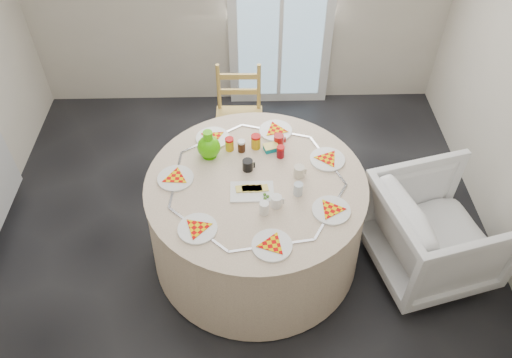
{
  "coord_description": "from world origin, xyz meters",
  "views": [
    {
      "loc": [
        0.06,
        -2.4,
        3.21
      ],
      "look_at": [
        0.12,
        -0.04,
        0.8
      ],
      "focal_mm": 35.0,
      "sensor_mm": 36.0,
      "label": 1
    }
  ],
  "objects_px": {
    "table": "(256,219)",
    "armchair": "(436,231)",
    "wooden_chair": "(239,118)",
    "green_pitcher": "(209,145)"
  },
  "relations": [
    {
      "from": "table",
      "to": "armchair",
      "type": "distance_m",
      "value": 1.3
    },
    {
      "from": "table",
      "to": "wooden_chair",
      "type": "relative_size",
      "value": 1.72
    },
    {
      "from": "wooden_chair",
      "to": "armchair",
      "type": "xyz_separation_m",
      "value": [
        1.42,
        -1.23,
        -0.08
      ]
    },
    {
      "from": "armchair",
      "to": "green_pitcher",
      "type": "relative_size",
      "value": 3.95
    },
    {
      "from": "table",
      "to": "wooden_chair",
      "type": "height_order",
      "value": "wooden_chair"
    },
    {
      "from": "table",
      "to": "wooden_chair",
      "type": "bearing_deg",
      "value": 96.53
    },
    {
      "from": "wooden_chair",
      "to": "armchair",
      "type": "bearing_deg",
      "value": -39.68
    },
    {
      "from": "table",
      "to": "green_pitcher",
      "type": "distance_m",
      "value": 0.65
    },
    {
      "from": "table",
      "to": "green_pitcher",
      "type": "relative_size",
      "value": 7.36
    },
    {
      "from": "table",
      "to": "wooden_chair",
      "type": "distance_m",
      "value": 1.09
    }
  ]
}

